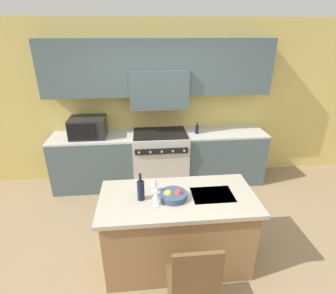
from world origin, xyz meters
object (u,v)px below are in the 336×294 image
microwave (88,127)px  wine_glass_far (154,182)px  range_stove (160,158)px  island_chair (194,284)px  wine_glass_near (156,196)px  oil_bottle_on_counter (197,129)px  wine_bottle (141,190)px  fruit_bowl (173,195)px

microwave → wine_glass_far: (0.98, -1.65, -0.08)m
range_stove → island_chair: 2.54m
range_stove → wine_glass_near: 1.97m
microwave → wine_glass_far: 1.92m
range_stove → oil_bottle_on_counter: (0.62, -0.02, 0.52)m
microwave → wine_bottle: microwave is taller
range_stove → wine_glass_far: 1.72m
range_stove → microwave: (-1.16, 0.02, 0.60)m
wine_bottle → microwave: bearing=115.0°
wine_bottle → island_chair: bearing=-61.4°
fruit_bowl → oil_bottle_on_counter: (0.60, 1.77, 0.07)m
wine_glass_near → fruit_bowl: size_ratio=0.56×
wine_bottle → fruit_bowl: wine_bottle is taller
wine_glass_near → fruit_bowl: (0.18, 0.10, -0.07)m
island_chair → wine_glass_far: bearing=106.9°
wine_bottle → wine_glass_far: size_ratio=1.86×
island_chair → wine_glass_far: wine_glass_far is taller
microwave → wine_bottle: bearing=-65.0°
wine_bottle → wine_glass_far: (0.14, 0.14, -0.00)m
range_stove → microwave: 1.31m
microwave → fruit_bowl: bearing=-57.1°
fruit_bowl → wine_bottle: bearing=177.1°
island_chair → wine_glass_far: (-0.28, 0.91, 0.46)m
island_chair → wine_glass_near: size_ratio=6.15×
oil_bottle_on_counter → island_chair: bearing=-101.6°
range_stove → wine_bottle: 1.88m
island_chair → wine_glass_near: wine_glass_near is taller
microwave → island_chair: microwave is taller
wine_glass_near → fruit_bowl: 0.22m
wine_bottle → oil_bottle_on_counter: size_ratio=1.52×
wine_glass_far → oil_bottle_on_counter: bearing=63.8°
wine_glass_far → oil_bottle_on_counter: (0.79, 1.61, -0.00)m
wine_glass_near → range_stove: bearing=84.8°
microwave → fruit_bowl: size_ratio=1.96×
wine_glass_near → wine_glass_far: 0.26m
island_chair → wine_glass_far: size_ratio=6.15×
microwave → wine_glass_far: microwave is taller
range_stove → microwave: microwave is taller
range_stove → wine_glass_near: (-0.17, -1.89, 0.52)m
wine_glass_far → wine_glass_near: bearing=-88.9°
wine_glass_near → wine_glass_far: (-0.01, 0.26, 0.00)m
wine_glass_near → island_chair: bearing=-67.5°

